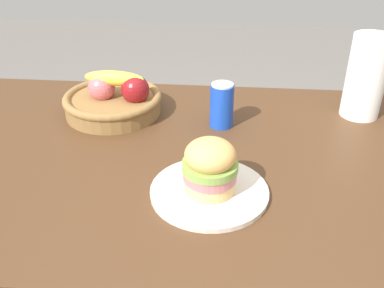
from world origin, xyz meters
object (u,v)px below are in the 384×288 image
plate (209,191)px  sandwich (210,166)px  fruit_basket (114,99)px  paper_towel_roll (366,77)px  soda_can (222,105)px

plate → sandwich: size_ratio=2.13×
sandwich → fruit_basket: (-0.30, 0.38, -0.03)m
plate → paper_towel_roll: (0.42, 0.43, 0.11)m
soda_can → fruit_basket: fruit_basket is taller
sandwich → fruit_basket: fruit_basket is taller
soda_can → fruit_basket: (-0.32, 0.05, -0.02)m
sandwich → fruit_basket: size_ratio=0.42×
sandwich → soda_can: (0.02, 0.32, -0.01)m
soda_can → plate: bearing=-92.7°
sandwich → paper_towel_roll: bearing=45.6°
sandwich → soda_can: size_ratio=0.97×
plate → sandwich: 0.07m
soda_can → fruit_basket: bearing=171.0°
sandwich → fruit_basket: 0.48m
plate → fruit_basket: size_ratio=0.90×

